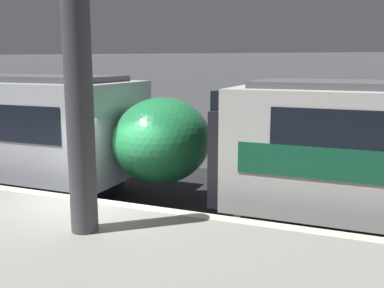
# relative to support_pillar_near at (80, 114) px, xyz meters

# --- Properties ---
(ground_plane) EXTENTS (120.00, 120.00, 0.00)m
(ground_plane) POSITION_rel_support_pillar_near_xyz_m (-1.02, 1.60, -2.97)
(ground_plane) COLOR black
(platform) EXTENTS (40.00, 3.84, 0.97)m
(platform) POSITION_rel_support_pillar_near_xyz_m (-1.02, -0.32, -2.49)
(platform) COLOR gray
(platform) RESTS_ON ground
(station_rear_barrier) EXTENTS (50.00, 0.15, 4.09)m
(station_rear_barrier) POSITION_rel_support_pillar_near_xyz_m (-1.02, 8.81, -0.92)
(station_rear_barrier) COLOR #939399
(station_rear_barrier) RESTS_ON ground
(support_pillar_near) EXTENTS (0.46, 0.46, 4.02)m
(support_pillar_near) POSITION_rel_support_pillar_near_xyz_m (0.00, 0.00, 0.00)
(support_pillar_near) COLOR #47474C
(support_pillar_near) RESTS_ON platform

